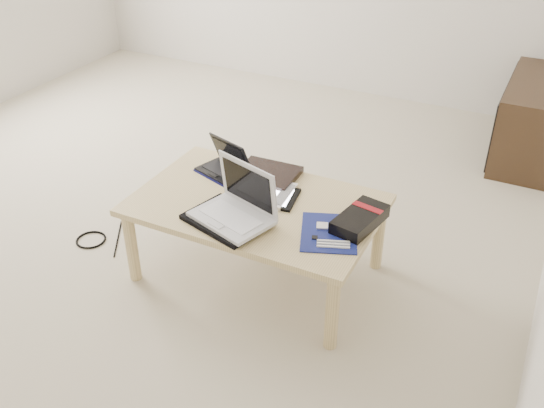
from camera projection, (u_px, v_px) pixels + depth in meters
The scene contains 14 objects.
ground at pixel (177, 195), 3.56m from camera, with size 4.00×4.00×0.00m, color #C0B39B.
coffee_table at pixel (256, 211), 2.76m from camera, with size 1.10×0.70×0.40m.
media_cabinet at pixel (535, 120), 3.85m from camera, with size 0.41×0.90×0.50m.
book at pixel (267, 174), 2.92m from camera, with size 0.30×0.25×0.03m.
netbook at pixel (225, 165), 2.95m from camera, with size 0.29×0.24×0.17m.
tablet at pixel (269, 196), 2.77m from camera, with size 0.28×0.23×0.01m.
remote at pixel (284, 196), 2.76m from camera, with size 0.07×0.23×0.02m.
neoprene_sleeve at pixel (227, 220), 2.60m from camera, with size 0.34×0.25×0.02m, color black.
white_laptop at pixel (237, 207), 2.57m from camera, with size 0.38×0.32×0.24m.
motherboard at pixel (329, 233), 2.53m from camera, with size 0.32×0.35×0.01m.
gpu_box at pixel (360, 219), 2.56m from camera, with size 0.19×0.30×0.06m.
cable_coil at pixel (247, 197), 2.76m from camera, with size 0.11×0.11×0.01m, color black.
floor_cable_coil at pixel (91, 240), 3.16m from camera, with size 0.16×0.16×0.01m, color black.
floor_cable_trail at pixel (118, 239), 3.17m from camera, with size 0.01×0.01×0.32m, color black.
Camera 1 is at (1.85, -2.46, 1.86)m, focal length 40.00 mm.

